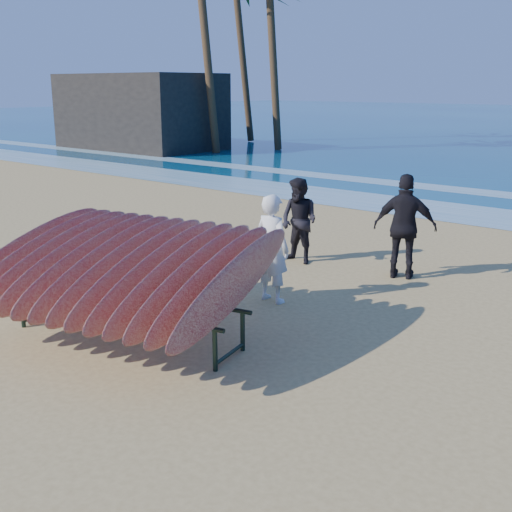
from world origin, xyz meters
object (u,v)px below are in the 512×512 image
at_px(person_dark_b, 405,227).
at_px(building, 140,111).
at_px(person_white, 272,249).
at_px(surfboard_rack, 124,267).
at_px(person_dark_a, 299,221).

bearing_deg(person_dark_b, building, -52.00).
bearing_deg(person_dark_b, person_white, 46.34).
bearing_deg(surfboard_rack, person_white, 65.22).
height_order(person_white, building, building).
bearing_deg(building, surfboard_rack, -40.77).
relative_size(surfboard_rack, person_white, 2.31).
distance_m(surfboard_rack, building, 25.65).
xyz_separation_m(surfboard_rack, person_dark_a, (-0.46, 4.30, -0.17)).
distance_m(surfboard_rack, person_dark_a, 4.33).
height_order(person_dark_a, person_dark_b, person_dark_b).
relative_size(person_white, building, 0.20).
relative_size(person_dark_a, building, 0.19).
distance_m(person_dark_a, building, 22.69).
height_order(person_white, person_dark_a, person_white).
relative_size(surfboard_rack, person_dark_a, 2.43).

